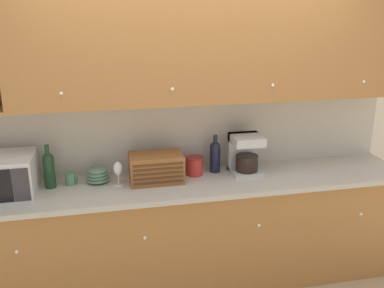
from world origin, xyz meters
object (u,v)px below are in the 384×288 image
Objects in this scene: bowl_stack_on_counter at (98,175)px; storage_canister at (195,166)px; microwave at (0,176)px; wine_glass at (118,170)px; coffee_maker at (245,154)px; bread_box at (156,168)px; second_wine_bottle at (49,168)px; wine_bottle at (215,155)px; mug at (71,179)px.

storage_canister is at bearing -0.77° from bowl_stack_on_counter.
bowl_stack_on_counter is (0.68, 0.11, -0.09)m from microwave.
coffee_maker is (1.04, 0.06, 0.03)m from wine_glass.
wine_glass is at bearing 0.68° from microwave.
bread_box is at bearing 1.26° from microwave.
second_wine_bottle is 1.76× the size of wine_glass.
wine_bottle is at bearing 4.62° from microwave.
coffee_maker is (0.24, -0.06, 0.02)m from wine_bottle.
mug is (0.48, 0.11, -0.10)m from microwave.
bread_box is 0.52m from wine_bottle.
coffee_maker is (1.88, 0.07, 0.01)m from microwave.
mug is at bearing 164.77° from wine_glass.
second_wine_bottle reaches higher than storage_canister.
bowl_stack_on_counter is 1.20m from coffee_maker.
bread_box is (0.45, -0.09, 0.06)m from bowl_stack_on_counter.
coffee_maker is (0.42, -0.03, 0.09)m from storage_canister.
mug is at bearing 172.79° from bread_box.
bowl_stack_on_counter is 0.94× the size of wine_glass.
coffee_maker is (1.40, -0.04, 0.12)m from mug.
bread_box is 1.28× the size of coffee_maker.
wine_glass is 0.81m from wine_bottle.
bread_box is (0.65, -0.08, 0.07)m from mug.
bread_box is 0.75m from coffee_maker.
mug is (0.15, 0.03, -0.11)m from second_wine_bottle.
second_wine_bottle is 1.13m from storage_canister.
second_wine_bottle is 1.04× the size of coffee_maker.
microwave is at bearing -176.01° from storage_canister.
bread_box is (1.13, 0.02, -0.04)m from microwave.
mug is 0.20m from bowl_stack_on_counter.
second_wine_bottle is at bearing 175.90° from bread_box.
bowl_stack_on_counter is at bearing 169.01° from bread_box.
second_wine_bottle reaches higher than coffee_maker.
microwave is 1.88m from coffee_maker.
bowl_stack_on_counter is (0.35, 0.03, -0.10)m from second_wine_bottle.
second_wine_bottle reaches higher than bread_box.
second_wine_bottle is 0.37m from bowl_stack_on_counter.
second_wine_bottle is at bearing 179.51° from coffee_maker.
bowl_stack_on_counter is at bearing 177.93° from coffee_maker.
wine_glass is 0.30m from bread_box.
bowl_stack_on_counter is 0.57× the size of wine_bottle.
mug is at bearing 9.59° from second_wine_bottle.
microwave is 0.70m from bowl_stack_on_counter.
second_wine_bottle is 0.19m from mug.
second_wine_bottle is 2.23× the size of storage_canister.
storage_canister is at bearing 8.43° from wine_glass.
microwave is at bearing -175.38° from wine_bottle.
microwave is 1.65m from wine_bottle.
coffee_maker reaches higher than wine_bottle.
bread_box is at bearing -176.61° from coffee_maker.
second_wine_bottle is 0.82× the size of bread_box.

